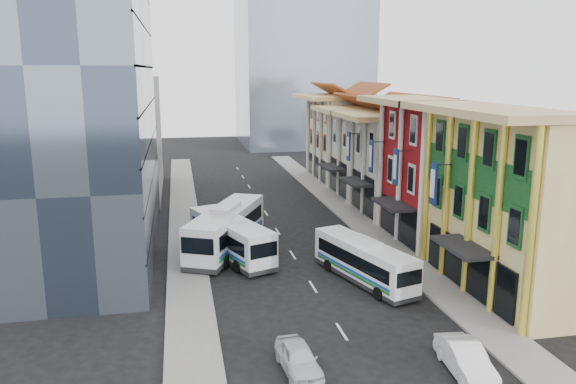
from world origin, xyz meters
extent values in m
plane|color=black|center=(0.00, 0.00, 0.00)|extent=(200.00, 200.00, 0.00)
cube|color=slate|center=(8.50, 22.00, 0.07)|extent=(3.00, 90.00, 0.15)
cube|color=slate|center=(-8.50, 22.00, 0.07)|extent=(3.00, 90.00, 0.15)
cube|color=#D8C77C|center=(14.00, 5.00, 6.00)|extent=(8.00, 14.00, 12.00)
cube|color=maroon|center=(14.00, 17.00, 6.00)|extent=(8.00, 10.00, 12.00)
cube|color=beige|center=(14.00, 26.50, 5.00)|extent=(8.00, 9.00, 10.00)
cube|color=beige|center=(14.00, 35.50, 5.00)|extent=(8.00, 9.00, 10.00)
cube|color=beige|center=(14.00, 46.00, 5.50)|extent=(8.00, 12.00, 11.00)
cube|color=#374358|center=(-17.00, 19.00, 15.00)|extent=(12.00, 26.00, 30.00)
cube|color=gray|center=(-16.00, 42.00, 7.00)|extent=(10.00, 18.00, 14.00)
imported|color=silver|center=(-3.37, -2.79, 0.71)|extent=(2.02, 4.31, 1.42)
imported|color=white|center=(4.69, -4.57, 0.77)|extent=(2.00, 4.76, 1.53)
camera|label=1|loc=(-8.82, -27.70, 14.73)|focal=35.00mm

